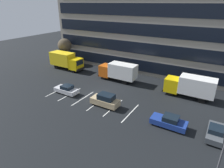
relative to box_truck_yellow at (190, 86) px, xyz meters
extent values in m
plane|color=black|center=(-12.90, -6.53, -2.00)|extent=(120.00, 120.00, 0.00)
cube|color=gray|center=(-12.90, 11.47, 7.00)|extent=(40.07, 11.77, 18.00)
cube|color=black|center=(-12.90, 5.52, -0.02)|extent=(38.46, 0.16, 2.30)
cube|color=black|center=(-12.90, 5.52, 3.58)|extent=(38.46, 0.16, 2.30)
cube|color=black|center=(-12.90, 5.52, 7.18)|extent=(38.46, 0.16, 2.30)
cube|color=black|center=(-12.90, 5.52, 10.78)|extent=(38.46, 0.16, 2.30)
cube|color=silver|center=(-19.90, -9.18, -1.99)|extent=(0.14, 5.40, 0.01)
cube|color=silver|center=(-17.10, -9.18, -1.99)|extent=(0.14, 5.40, 0.01)
cube|color=silver|center=(-14.30, -9.18, -1.99)|extent=(0.14, 5.40, 0.01)
cube|color=silver|center=(-11.50, -9.18, -1.99)|extent=(0.14, 5.40, 0.01)
cube|color=silver|center=(-8.70, -9.18, -1.99)|extent=(0.14, 5.40, 0.01)
cube|color=silver|center=(-5.90, -9.18, -1.99)|extent=(0.14, 5.40, 0.01)
cube|color=yellow|center=(-2.78, 0.00, -0.38)|extent=(2.23, 2.43, 2.23)
cube|color=black|center=(-3.88, 0.00, 0.07)|extent=(0.06, 2.04, 0.98)
cube|color=white|center=(0.97, 0.00, 0.18)|extent=(5.27, 2.53, 2.74)
cube|color=black|center=(-3.95, 0.00, -1.34)|extent=(0.20, 2.43, 0.41)
cylinder|color=black|center=(-2.78, -1.04, -1.49)|extent=(1.01, 0.30, 1.01)
cylinder|color=black|center=(-2.78, 1.04, -1.49)|extent=(1.01, 0.30, 1.01)
cylinder|color=black|center=(2.02, -1.04, -1.49)|extent=(1.01, 0.30, 1.01)
cylinder|color=black|center=(2.02, 1.04, -1.49)|extent=(1.01, 0.30, 1.01)
cube|color=yellow|center=(-23.79, 0.18, -0.30)|extent=(2.33, 2.54, 2.33)
cube|color=black|center=(-22.64, 0.18, 0.16)|extent=(0.06, 2.14, 1.03)
cube|color=yellow|center=(-27.71, 0.18, 0.28)|extent=(5.51, 2.65, 2.86)
cube|color=black|center=(-22.57, 0.18, -1.31)|extent=(0.21, 2.54, 0.42)
cylinder|color=black|center=(-23.79, 1.28, -1.47)|extent=(1.06, 0.32, 1.06)
cylinder|color=black|center=(-23.79, -0.91, -1.47)|extent=(1.06, 0.32, 1.06)
cylinder|color=black|center=(-28.81, 1.28, -1.47)|extent=(1.06, 0.32, 1.06)
cylinder|color=black|center=(-28.81, -0.91, -1.47)|extent=(1.06, 0.32, 1.06)
cube|color=#D85914|center=(-15.93, 0.25, -0.40)|extent=(2.20, 2.40, 2.20)
cube|color=black|center=(-17.00, 0.25, 0.04)|extent=(0.06, 2.01, 0.97)
cube|color=white|center=(-12.23, 0.25, 0.15)|extent=(5.19, 2.50, 2.70)
cube|color=black|center=(-17.07, 0.25, -1.35)|extent=(0.20, 2.40, 0.40)
cylinder|color=black|center=(-15.93, -0.77, -1.50)|extent=(1.00, 0.30, 1.00)
cylinder|color=black|center=(-15.93, 1.28, -1.50)|extent=(1.00, 0.30, 1.00)
cylinder|color=black|center=(-11.19, -0.77, -1.50)|extent=(1.00, 0.30, 1.00)
cylinder|color=black|center=(-11.19, 1.28, -1.50)|extent=(1.00, 0.30, 1.00)
cube|color=#474C51|center=(4.49, -8.79, -1.45)|extent=(1.68, 4.02, 0.65)
cube|color=black|center=(4.49, -8.99, -0.84)|extent=(1.48, 1.69, 0.56)
cylinder|color=black|center=(3.76, -7.51, -1.72)|extent=(0.21, 0.56, 0.56)
cylinder|color=black|center=(5.22, -7.51, -1.72)|extent=(0.21, 0.56, 0.56)
cylinder|color=black|center=(3.76, -10.08, -1.72)|extent=(0.21, 0.56, 0.56)
cylinder|color=black|center=(5.22, -10.08, -1.72)|extent=(0.21, 0.56, 0.56)
cube|color=navy|center=(-0.58, -9.54, -1.41)|extent=(4.30, 1.80, 0.70)
cube|color=black|center=(-0.37, -9.54, -0.76)|extent=(1.81, 1.59, 0.60)
cylinder|color=black|center=(-1.96, -10.32, -1.70)|extent=(0.60, 0.22, 0.60)
cylinder|color=black|center=(-1.96, -8.75, -1.70)|extent=(0.60, 0.22, 0.60)
cylinder|color=black|center=(0.79, -10.32, -1.70)|extent=(0.60, 0.22, 0.60)
cylinder|color=black|center=(0.79, -8.75, -1.70)|extent=(0.60, 0.22, 0.60)
cube|color=tan|center=(-10.03, -9.29, -1.30)|extent=(4.26, 1.80, 0.88)
cube|color=black|center=(-9.81, -9.29, -0.47)|extent=(2.34, 1.59, 0.79)
cylinder|color=black|center=(-11.39, -10.08, -1.68)|extent=(0.63, 0.20, 0.63)
cylinder|color=black|center=(-11.39, -8.50, -1.68)|extent=(0.63, 0.20, 0.63)
cylinder|color=black|center=(-8.66, -10.08, -1.68)|extent=(0.63, 0.20, 0.63)
cylinder|color=black|center=(-8.66, -8.50, -1.68)|extent=(0.63, 0.20, 0.63)
cube|color=silver|center=(-17.83, -9.15, -1.43)|extent=(4.17, 1.74, 0.68)
cube|color=black|center=(-17.62, -9.15, -0.80)|extent=(1.75, 1.53, 0.58)
cylinder|color=black|center=(-19.16, -9.90, -1.71)|extent=(0.58, 0.21, 0.58)
cylinder|color=black|center=(-19.16, -8.39, -1.71)|extent=(0.58, 0.21, 0.58)
cylinder|color=black|center=(-16.49, -9.90, -1.71)|extent=(0.58, 0.21, 0.58)
cylinder|color=black|center=(-16.49, -8.39, -1.71)|extent=(0.58, 0.21, 0.58)
cylinder|color=#4C4C51|center=(5.10, -14.68, 1.35)|extent=(0.16, 0.16, 6.70)
cylinder|color=#473323|center=(-29.90, 3.45, -0.40)|extent=(0.28, 0.28, 3.20)
sphere|color=#4C4233|center=(-29.90, 3.45, 2.48)|extent=(3.26, 3.26, 3.26)
camera|label=1|loc=(3.58, -29.81, 12.19)|focal=30.53mm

